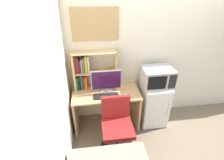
% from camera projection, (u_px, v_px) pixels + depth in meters
% --- Properties ---
extents(wall_back, '(6.40, 0.04, 2.60)m').
position_uv_depth(wall_back, '(179.00, 52.00, 3.07)').
color(wall_back, silver).
rests_on(wall_back, ground_plane).
extents(wall_left, '(0.04, 4.40, 2.60)m').
position_uv_depth(wall_left, '(45.00, 130.00, 1.46)').
color(wall_left, silver).
rests_on(wall_left, ground_plane).
extents(desk, '(1.16, 0.59, 0.75)m').
position_uv_depth(desk, '(106.00, 103.00, 3.05)').
color(desk, tan).
rests_on(desk, ground_plane).
extents(hutch_bookshelf, '(0.73, 0.22, 0.68)m').
position_uv_depth(hutch_bookshelf, '(88.00, 70.00, 2.89)').
color(hutch_bookshelf, tan).
rests_on(hutch_bookshelf, desk).
extents(monitor, '(0.50, 0.20, 0.42)m').
position_uv_depth(monitor, '(106.00, 81.00, 2.81)').
color(monitor, '#B7B7BC').
rests_on(monitor, desk).
extents(keyboard, '(0.42, 0.15, 0.02)m').
position_uv_depth(keyboard, '(106.00, 96.00, 2.81)').
color(keyboard, black).
rests_on(keyboard, desk).
extents(computer_mouse, '(0.06, 0.10, 0.04)m').
position_uv_depth(computer_mouse, '(126.00, 94.00, 2.85)').
color(computer_mouse, silver).
rests_on(computer_mouse, desk).
extents(mini_fridge, '(0.47, 0.53, 0.83)m').
position_uv_depth(mini_fridge, '(153.00, 103.00, 3.20)').
color(mini_fridge, white).
rests_on(mini_fridge, ground_plane).
extents(microwave, '(0.52, 0.40, 0.31)m').
position_uv_depth(microwave, '(157.00, 77.00, 2.91)').
color(microwave, '#ADADB2').
rests_on(microwave, mini_fridge).
extents(desk_chair, '(0.55, 0.55, 0.90)m').
position_uv_depth(desk_chair, '(117.00, 128.00, 2.69)').
color(desk_chair, black).
rests_on(desk_chair, ground_plane).
extents(wall_corkboard, '(0.73, 0.02, 0.50)m').
position_uv_depth(wall_corkboard, '(95.00, 24.00, 2.61)').
color(wall_corkboard, tan).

